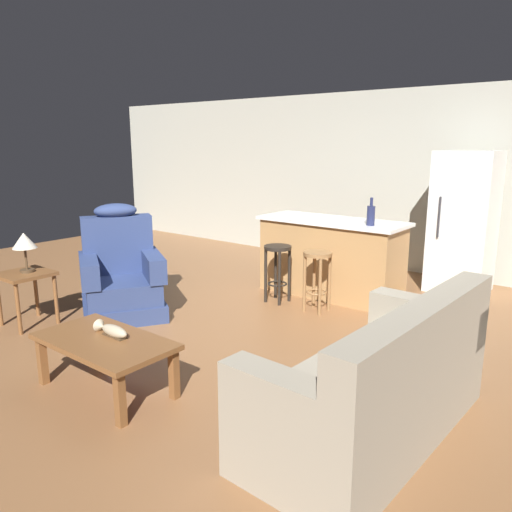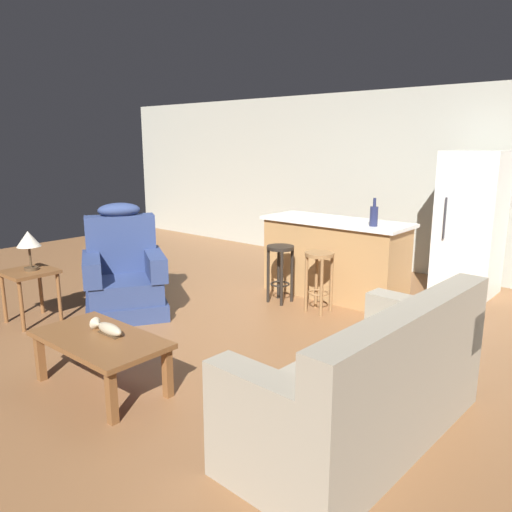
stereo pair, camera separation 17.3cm
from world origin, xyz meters
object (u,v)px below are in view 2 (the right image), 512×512
Objects in this scene: couch at (369,389)px; bar_stool_left at (280,263)px; bar_stool_right at (319,271)px; refrigerator at (470,224)px; bottle_tall_green at (374,215)px; bottle_short_amber at (374,216)px; fish_figurine at (107,328)px; coffee_table at (100,344)px; end_table at (30,280)px; recliner_near_lamp at (124,275)px; table_lamp at (28,241)px; kitchen_island at (334,258)px.

couch is 2.84m from bar_stool_left.
refrigerator is at bearing 61.43° from bar_stool_right.
refrigerator reaches higher than bar_stool_left.
bottle_short_amber is (0.14, -0.28, 0.04)m from bottle_tall_green.
bar_stool_left is (-0.26, 2.50, 0.01)m from fish_figurine.
coffee_table is 0.12m from fish_figurine.
end_table is 2.73m from bar_stool_left.
couch is at bearing 20.95° from coffee_table.
coffee_table is 1.62× the size of bar_stool_right.
bottle_tall_green reaches higher than bar_stool_left.
recliner_near_lamp reaches higher than couch.
fish_figurine is at bearing -8.71° from end_table.
bar_stool_left is at bearing 83.24° from recliner_near_lamp.
coffee_table is at bearing -96.15° from bar_stool_right.
end_table is 1.79× the size of bottle_short_amber.
coffee_table is at bearing -11.73° from table_lamp.
refrigerator is 8.15× the size of bottle_tall_green.
bar_stool_right is 3.15× the size of bottle_tall_green.
refrigerator reaches higher than bottle_short_amber.
table_lamp is 5.09m from refrigerator.
couch is (1.88, 0.72, -0.02)m from coffee_table.
bar_stool_left is at bearing -130.07° from refrigerator.
table_lamp is at bearing -124.17° from kitchen_island.
table_lamp is (0.01, 0.02, 0.41)m from end_table.
end_table is (-1.84, 0.28, -0.00)m from fish_figurine.
bar_stool_right is at bearing 71.84° from recliner_near_lamp.
couch is at bearing 5.19° from table_lamp.
bottle_tall_green is (0.43, 0.15, 0.55)m from kitchen_island.
bottle_short_amber is (-1.22, 2.35, 0.73)m from couch.
end_table is (-0.48, -0.82, 0.04)m from recliner_near_lamp.
refrigerator reaches higher than end_table.
kitchen_island is (1.45, 2.03, 0.06)m from recliner_near_lamp.
end_table is at bearing -127.57° from refrigerator.
bottle_tall_green is 0.32m from bottle_short_amber.
fish_figurine is 4.54m from refrigerator.
bottle_short_amber is at bearing 28.17° from bar_stool_left.
bar_stool_left is (-0.26, 2.58, 0.11)m from coffee_table.
couch is 3.78m from refrigerator.
table_lamp is at bearing 7.57° from couch.
couch reaches higher than bar_stool_left.
bar_stool_right is at bearing -72.93° from kitchen_island.
refrigerator is at bearing 52.43° from end_table.
end_table is 5.13m from refrigerator.
bottle_short_amber is (2.49, 2.69, 0.20)m from table_lamp.
recliner_near_lamp is at bearing 59.47° from table_lamp.
recliner_near_lamp is at bearing -125.53° from kitchen_island.
table_lamp is at bearing 168.27° from coffee_table.
bottle_tall_green is at bearing 73.07° from bar_stool_right.
bar_stool_left is 2.43m from refrigerator.
refrigerator is 1.31m from bottle_tall_green.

